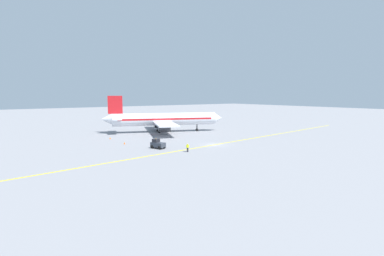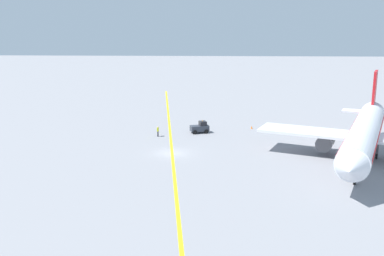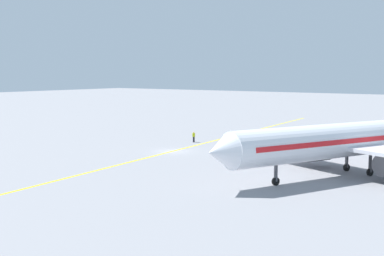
{
  "view_description": "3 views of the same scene",
  "coord_description": "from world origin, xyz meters",
  "px_view_note": "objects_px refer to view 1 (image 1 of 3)",
  "views": [
    {
      "loc": [
        49.31,
        -42.28,
        11.14
      ],
      "look_at": [
        -2.2,
        -4.48,
        3.82
      ],
      "focal_mm": 28.0,
      "sensor_mm": 36.0,
      "label": 1
    },
    {
      "loc": [
        -5.67,
        60.19,
        17.52
      ],
      "look_at": [
        -2.81,
        0.39,
        3.72
      ],
      "focal_mm": 42.0,
      "sensor_mm": 36.0,
      "label": 2
    },
    {
      "loc": [
        -44.73,
        57.56,
        10.99
      ],
      "look_at": [
        -1.72,
        -2.23,
        3.15
      ],
      "focal_mm": 50.0,
      "sensor_mm": 36.0,
      "label": 3
    }
  ],
  "objects_px": {
    "baggage_tug_dark": "(158,144)",
    "ground_crew_worker": "(188,147)",
    "traffic_cone_near_nose": "(110,138)",
    "traffic_cone_mid_apron": "(124,143)",
    "airplane_at_gate": "(164,119)"
  },
  "relations": [
    {
      "from": "baggage_tug_dark",
      "to": "ground_crew_worker",
      "type": "bearing_deg",
      "value": 22.37
    },
    {
      "from": "traffic_cone_near_nose",
      "to": "traffic_cone_mid_apron",
      "type": "relative_size",
      "value": 1.0
    },
    {
      "from": "baggage_tug_dark",
      "to": "traffic_cone_mid_apron",
      "type": "relative_size",
      "value": 6.04
    },
    {
      "from": "baggage_tug_dark",
      "to": "ground_crew_worker",
      "type": "relative_size",
      "value": 1.98
    },
    {
      "from": "airplane_at_gate",
      "to": "traffic_cone_mid_apron",
      "type": "height_order",
      "value": "airplane_at_gate"
    },
    {
      "from": "traffic_cone_near_nose",
      "to": "traffic_cone_mid_apron",
      "type": "height_order",
      "value": "same"
    },
    {
      "from": "airplane_at_gate",
      "to": "traffic_cone_mid_apron",
      "type": "distance_m",
      "value": 22.53
    },
    {
      "from": "ground_crew_worker",
      "to": "traffic_cone_near_nose",
      "type": "relative_size",
      "value": 3.05
    },
    {
      "from": "ground_crew_worker",
      "to": "traffic_cone_mid_apron",
      "type": "bearing_deg",
      "value": -158.3
    },
    {
      "from": "baggage_tug_dark",
      "to": "traffic_cone_near_nose",
      "type": "bearing_deg",
      "value": -170.2
    },
    {
      "from": "airplane_at_gate",
      "to": "traffic_cone_mid_apron",
      "type": "bearing_deg",
      "value": -53.85
    },
    {
      "from": "ground_crew_worker",
      "to": "traffic_cone_mid_apron",
      "type": "height_order",
      "value": "ground_crew_worker"
    },
    {
      "from": "traffic_cone_mid_apron",
      "to": "baggage_tug_dark",
      "type": "bearing_deg",
      "value": 21.18
    },
    {
      "from": "airplane_at_gate",
      "to": "baggage_tug_dark",
      "type": "distance_m",
      "value": 26.48
    },
    {
      "from": "baggage_tug_dark",
      "to": "traffic_cone_mid_apron",
      "type": "height_order",
      "value": "baggage_tug_dark"
    }
  ]
}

